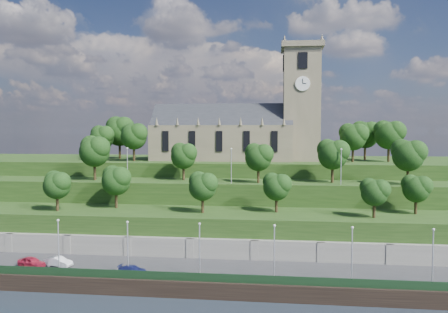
# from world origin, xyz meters

# --- Properties ---
(ground) EXTENTS (320.00, 320.00, 0.00)m
(ground) POSITION_xyz_m (0.00, 0.00, 0.00)
(ground) COLOR black
(ground) RESTS_ON ground
(promenade) EXTENTS (160.00, 12.00, 2.00)m
(promenade) POSITION_xyz_m (0.00, 6.00, 1.00)
(promenade) COLOR #2D2D30
(promenade) RESTS_ON ground
(quay_wall) EXTENTS (160.00, 0.50, 2.20)m
(quay_wall) POSITION_xyz_m (0.00, -0.05, 1.10)
(quay_wall) COLOR black
(quay_wall) RESTS_ON ground
(fence) EXTENTS (160.00, 0.10, 1.20)m
(fence) POSITION_xyz_m (0.00, 0.60, 2.60)
(fence) COLOR #16321A
(fence) RESTS_ON promenade
(retaining_wall) EXTENTS (160.00, 2.10, 5.00)m
(retaining_wall) POSITION_xyz_m (0.00, 11.97, 2.50)
(retaining_wall) COLOR slate
(retaining_wall) RESTS_ON ground
(embankment_lower) EXTENTS (160.00, 12.00, 8.00)m
(embankment_lower) POSITION_xyz_m (0.00, 18.00, 4.00)
(embankment_lower) COLOR #1D3712
(embankment_lower) RESTS_ON ground
(embankment_upper) EXTENTS (160.00, 10.00, 12.00)m
(embankment_upper) POSITION_xyz_m (0.00, 29.00, 6.00)
(embankment_upper) COLOR #1D3712
(embankment_upper) RESTS_ON ground
(hilltop) EXTENTS (160.00, 32.00, 15.00)m
(hilltop) POSITION_xyz_m (0.00, 50.00, 7.50)
(hilltop) COLOR #1D3712
(hilltop) RESTS_ON ground
(church) EXTENTS (38.60, 12.35, 27.60)m
(church) POSITION_xyz_m (0.79, 45.98, 22.52)
(church) COLOR brown
(church) RESTS_ON hilltop
(trees_lower) EXTENTS (65.29, 8.85, 7.57)m
(trees_lower) POSITION_xyz_m (-1.30, 18.12, 12.68)
(trees_lower) COLOR black
(trees_lower) RESTS_ON embankment_lower
(trees_upper) EXTENTS (65.63, 8.26, 8.86)m
(trees_upper) POSITION_xyz_m (2.92, 28.15, 17.55)
(trees_upper) COLOR black
(trees_upper) RESTS_ON embankment_upper
(trees_hilltop) EXTENTS (70.71, 15.94, 10.35)m
(trees_hilltop) POSITION_xyz_m (-0.46, 44.94, 21.22)
(trees_hilltop) COLOR black
(trees_hilltop) RESTS_ON hilltop
(lamp_posts_promenade) EXTENTS (60.36, 0.36, 7.46)m
(lamp_posts_promenade) POSITION_xyz_m (-2.00, 2.50, 6.33)
(lamp_posts_promenade) COLOR #B2B2B7
(lamp_posts_promenade) RESTS_ON promenade
(lamp_posts_upper) EXTENTS (40.36, 0.36, 6.60)m
(lamp_posts_upper) POSITION_xyz_m (-0.00, 26.00, 15.88)
(lamp_posts_upper) COLOR #B2B2B7
(lamp_posts_upper) RESTS_ON embankment_upper
(car_left) EXTENTS (4.61, 2.88, 1.46)m
(car_left) POSITION_xyz_m (-26.97, 4.03, 2.73)
(car_left) COLOR maroon
(car_left) RESTS_ON promenade
(car_middle) EXTENTS (4.38, 2.35, 1.37)m
(car_middle) POSITION_xyz_m (-23.26, 4.80, 2.68)
(car_middle) COLOR silver
(car_middle) RESTS_ON promenade
(car_right) EXTENTS (4.24, 2.20, 1.17)m
(car_right) POSITION_xyz_m (-11.41, 2.68, 2.59)
(car_right) COLOR #161B50
(car_right) RESTS_ON promenade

